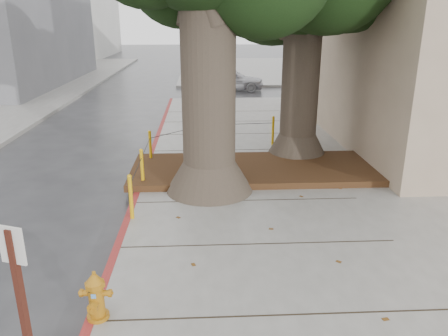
# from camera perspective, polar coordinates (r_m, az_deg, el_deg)

# --- Properties ---
(ground) EXTENTS (140.00, 140.00, 0.00)m
(ground) POSITION_cam_1_polar(r_m,az_deg,el_deg) (8.00, 0.73, -10.92)
(ground) COLOR #28282B
(ground) RESTS_ON ground
(sidewalk_far) EXTENTS (16.00, 20.00, 0.15)m
(sidewalk_far) POSITION_cam_1_polar(r_m,az_deg,el_deg) (37.70, 7.09, 12.73)
(sidewalk_far) COLOR slate
(sidewalk_far) RESTS_ON ground
(curb_red) EXTENTS (0.14, 26.00, 0.16)m
(curb_red) POSITION_cam_1_polar(r_m,az_deg,el_deg) (10.32, -11.35, -3.74)
(curb_red) COLOR maroon
(curb_red) RESTS_ON ground
(planter_bed) EXTENTS (6.40, 2.60, 0.16)m
(planter_bed) POSITION_cam_1_polar(r_m,az_deg,el_deg) (11.54, 3.96, -0.14)
(planter_bed) COLOR black
(planter_bed) RESTS_ON sidewalk_main
(building_side_white) EXTENTS (10.00, 10.00, 9.00)m
(building_side_white) POSITION_cam_1_polar(r_m,az_deg,el_deg) (36.82, 24.88, 17.99)
(building_side_white) COLOR silver
(building_side_white) RESTS_ON ground
(bollard_ring) EXTENTS (3.79, 5.39, 0.95)m
(bollard_ring) POSITION_cam_1_polar(r_m,az_deg,el_deg) (11.79, -4.84, 2.46)
(bollard_ring) COLOR #D99E0C
(bollard_ring) RESTS_ON sidewalk_main
(fire_hydrant) EXTENTS (0.37, 0.34, 0.71)m
(fire_hydrant) POSITION_cam_1_polar(r_m,az_deg,el_deg) (6.26, -16.38, -15.73)
(fire_hydrant) COLOR #B26F12
(fire_hydrant) RESTS_ON sidewalk_main
(signpost) EXTENTS (0.22, 0.10, 2.32)m
(signpost) POSITION_cam_1_polar(r_m,az_deg,el_deg) (4.25, -24.28, -19.25)
(signpost) COLOR #471911
(signpost) RESTS_ON sidewalk_main
(car_silver) EXTENTS (4.11, 2.01, 1.35)m
(car_silver) POSITION_cam_1_polar(r_m,az_deg,el_deg) (26.10, 0.71, 11.54)
(car_silver) COLOR #B2B1B6
(car_silver) RESTS_ON ground
(car_red) EXTENTS (3.62, 1.38, 1.18)m
(car_red) POSITION_cam_1_polar(r_m,az_deg,el_deg) (26.93, 15.26, 10.94)
(car_red) COLOR maroon
(car_red) RESTS_ON ground
(car_dark) EXTENTS (1.85, 4.07, 1.16)m
(car_dark) POSITION_cam_1_polar(r_m,az_deg,el_deg) (26.95, -24.70, 9.89)
(car_dark) COLOR black
(car_dark) RESTS_ON ground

